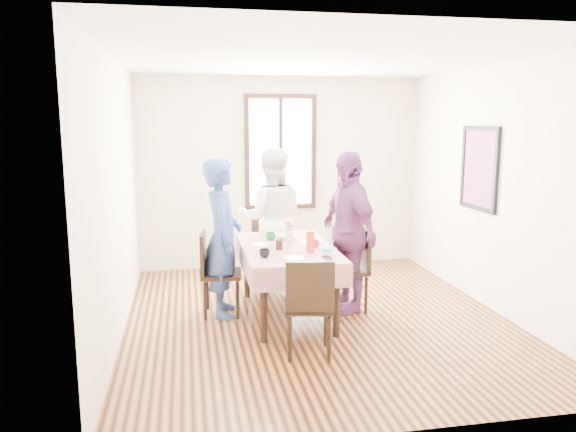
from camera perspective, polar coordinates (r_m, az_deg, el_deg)
The scene contains 31 objects.
ground at distance 6.00m, azimuth 2.97°, elevation -10.50°, with size 4.50×4.50×0.00m, color black.
back_wall at distance 7.87m, azimuth -0.80°, elevation 4.47°, with size 4.00×4.00×0.00m, color beige.
right_wall at distance 6.45m, azimuth 20.65°, elevation 2.66°, with size 4.50×4.50×0.00m, color beige.
window_frame at distance 7.83m, azimuth -0.78°, elevation 6.64°, with size 1.02×0.06×1.62m, color black.
window_pane at distance 7.83m, azimuth -0.80°, elevation 6.65°, with size 0.90×0.02×1.50m, color white.
art_poster at distance 6.67m, azimuth 19.27°, elevation 4.69°, with size 0.04×0.76×0.96m, color red.
dining_table at distance 5.98m, azimuth -0.09°, elevation -6.79°, with size 0.84×1.53×0.75m, color black.
tablecloth at distance 5.88m, azimuth -0.09°, elevation -3.22°, with size 0.96×1.65×0.01m, color #5A030C.
chair_left at distance 6.01m, azimuth -6.93°, elevation -5.97°, with size 0.42×0.42×0.91m, color black.
chair_right at distance 6.16m, azimuth 6.25°, elevation -5.57°, with size 0.42×0.42×0.91m, color black.
chair_far at distance 6.96m, azimuth -1.68°, elevation -3.72°, with size 0.42×0.42×0.91m, color black.
chair_near at distance 4.97m, azimuth 2.16°, elevation -9.30°, with size 0.42×0.42×0.91m, color black.
person_left at distance 5.92m, azimuth -6.83°, elevation -2.26°, with size 0.62×0.41×1.70m, color navy.
person_far at distance 6.85m, azimuth -1.67°, elevation -0.31°, with size 0.85×0.67×1.76m, color white.
person_right at distance 6.05m, azimuth 6.16°, elevation -1.64°, with size 1.04×0.43×1.77m, color #6E346F.
mug_black at distance 5.40m, azimuth -2.44°, elevation -3.89°, with size 0.11×0.11×0.08m, color black.
mug_flag at distance 5.83m, azimuth 2.91°, elevation -2.91°, with size 0.08×0.08×0.08m, color red.
mug_green at distance 6.18m, azimuth -1.83°, elevation -2.13°, with size 0.11×0.11×0.08m, color #0C7226.
serving_bowl at distance 6.22m, azimuth -0.16°, elevation -2.21°, with size 0.21×0.21×0.05m, color white.
juice_carton at distance 5.59m, azimuth 2.32°, elevation -2.69°, with size 0.07×0.07×0.22m, color red.
butter_tub at distance 5.50m, azimuth 4.10°, elevation -3.78°, with size 0.12×0.12×0.06m, color white.
jam_jar at distance 5.71m, azimuth -0.92°, elevation -3.02°, with size 0.07×0.07×0.10m, color black.
drinking_glass at distance 5.64m, azimuth -1.74°, elevation -3.26°, with size 0.06×0.06×0.09m, color silver.
smartphone at distance 5.39m, azimuth 4.05°, elevation -4.33°, with size 0.07×0.15×0.01m, color black.
flower_vase at distance 5.93m, azimuth 0.08°, elevation -2.27°, with size 0.08×0.08×0.16m, color silver.
plate_left at distance 5.92m, azimuth -2.75°, elevation -3.03°, with size 0.20×0.20×0.01m, color white.
plate_right at distance 6.04m, azimuth 2.48°, elevation -2.76°, with size 0.20×0.20×0.01m, color white.
plate_far at distance 6.47m, azimuth -0.99°, elevation -1.92°, with size 0.20×0.20×0.01m, color white.
plate_near at distance 5.34m, azimuth 0.59°, elevation -4.43°, with size 0.20×0.20×0.01m, color white.
butter_lid at distance 5.50m, azimuth 4.10°, elevation -3.43°, with size 0.12×0.12×0.01m, color blue.
flower_bunch at distance 5.90m, azimuth 0.08°, elevation -1.04°, with size 0.09×0.09×0.10m, color yellow, non-canonical shape.
Camera 1 is at (-1.34, -5.47, 2.08)m, focal length 34.23 mm.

